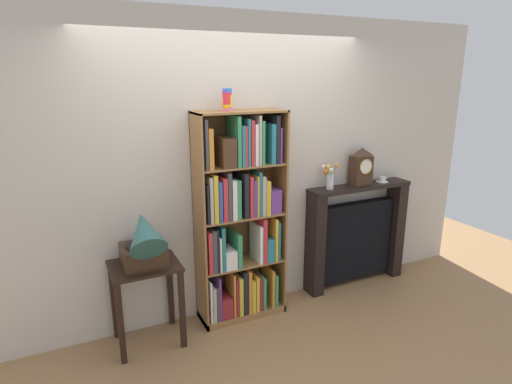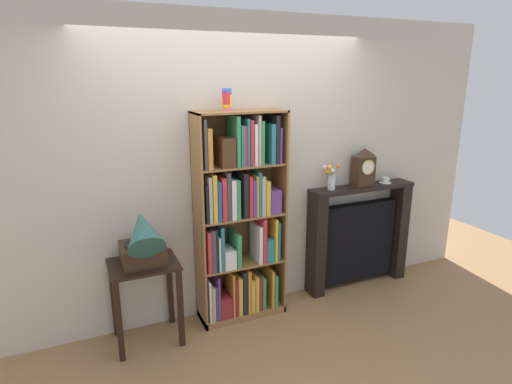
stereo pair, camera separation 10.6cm
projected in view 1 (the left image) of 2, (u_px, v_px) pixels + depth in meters
name	position (u px, v px, depth m)	size (l,w,h in m)	color
ground_plane	(246.00, 319.00, 3.90)	(8.03, 6.40, 0.02)	#997047
wall_back	(255.00, 168.00, 3.88)	(5.03, 0.08, 2.68)	beige
bookshelf	(240.00, 224.00, 3.72)	(0.78, 0.31, 1.88)	olive
cup_stack	(227.00, 100.00, 3.42)	(0.08, 0.08, 0.18)	pink
side_table_left	(146.00, 286.00, 3.42)	(0.54, 0.44, 0.70)	black
gramophone	(144.00, 241.00, 3.25)	(0.33, 0.50, 0.54)	#382316
fireplace_mantel	(356.00, 235.00, 4.45)	(1.15, 0.22, 1.09)	black
mantel_clock	(361.00, 167.00, 4.23)	(0.20, 0.15, 0.38)	#382316
flower_vase	(329.00, 176.00, 4.09)	(0.15, 0.15, 0.26)	silver
teacup_with_saucer	(382.00, 180.00, 4.39)	(0.13, 0.12, 0.06)	white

